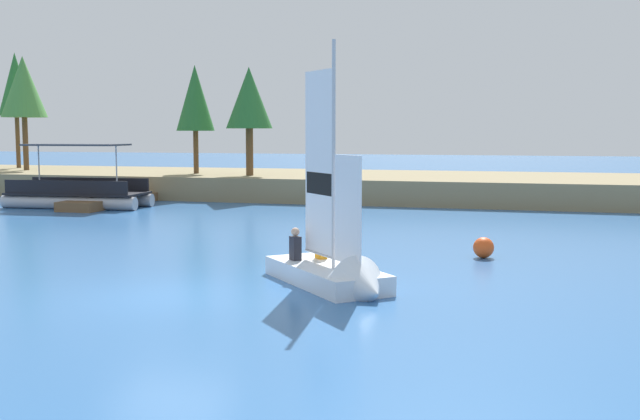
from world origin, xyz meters
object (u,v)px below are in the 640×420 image
object	(u,v)px
wooden_dock	(113,201)
pontoon_boat	(78,192)
shoreline_tree_left	(16,85)
shoreline_tree_centre	(195,98)
shoreline_tree_midleft	(23,87)
shoreline_tree_midright	(249,99)
channel_buoy	(484,248)
sailboat	(340,272)

from	to	relation	value
wooden_dock	pontoon_boat	size ratio (longest dim) A/B	1.02
shoreline_tree_left	shoreline_tree_centre	xyz separation A→B (m)	(13.40, -2.92, -1.11)
shoreline_tree_midleft	shoreline_tree_midright	world-z (taller)	shoreline_tree_midleft
shoreline_tree_midleft	shoreline_tree_centre	distance (m)	11.22
shoreline_tree_midleft	shoreline_tree_left	bearing A→B (deg)	134.54
shoreline_tree_left	pontoon_boat	size ratio (longest dim) A/B	1.08
shoreline_tree_left	shoreline_tree_centre	distance (m)	13.76
shoreline_tree_midleft	shoreline_tree_midright	bearing A→B (deg)	-6.50
channel_buoy	sailboat	bearing A→B (deg)	-118.20
sailboat	channel_buoy	bearing A→B (deg)	109.76
shoreline_tree_midright	shoreline_tree_centre	bearing A→B (deg)	163.78
pontoon_boat	channel_buoy	world-z (taller)	pontoon_boat
shoreline_tree_left	shoreline_tree_midleft	world-z (taller)	shoreline_tree_left
shoreline_tree_midright	wooden_dock	distance (m)	8.71
shoreline_tree_centre	sailboat	world-z (taller)	shoreline_tree_centre
shoreline_tree_left	shoreline_tree_midright	xyz separation A→B (m)	(16.87, -3.93, -1.21)
shoreline_tree_midright	wooden_dock	bearing A→B (deg)	-132.51
shoreline_tree_midleft	wooden_dock	bearing A→B (deg)	-35.43
shoreline_tree_midleft	channel_buoy	bearing A→B (deg)	-32.60
shoreline_tree_midright	sailboat	bearing A→B (deg)	-64.44
shoreline_tree_midleft	pontoon_boat	size ratio (longest dim) A/B	1.01
shoreline_tree_midright	sailboat	xyz separation A→B (m)	(10.08, -21.08, -4.73)
wooden_dock	channel_buoy	bearing A→B (deg)	-30.95
wooden_dock	shoreline_tree_midright	bearing A→B (deg)	47.49
shoreline_tree_centre	channel_buoy	world-z (taller)	shoreline_tree_centre
shoreline_tree_centre	shoreline_tree_left	bearing A→B (deg)	167.69
shoreline_tree_midleft	shoreline_tree_midright	xyz separation A→B (m)	(14.64, -1.67, -0.89)
pontoon_boat	shoreline_tree_centre	bearing A→B (deg)	68.14
channel_buoy	shoreline_tree_midleft	bearing A→B (deg)	147.40
shoreline_tree_left	channel_buoy	world-z (taller)	shoreline_tree_left
shoreline_tree_centre	sailboat	bearing A→B (deg)	-58.48
pontoon_boat	channel_buoy	bearing A→B (deg)	-30.61
shoreline_tree_centre	pontoon_boat	world-z (taller)	shoreline_tree_centre
shoreline_tree_midleft	shoreline_tree_centre	xyz separation A→B (m)	(11.17, -0.66, -0.80)
shoreline_tree_midleft	sailboat	distance (m)	34.07
shoreline_tree_midright	channel_buoy	size ratio (longest dim) A/B	9.72
shoreline_tree_midleft	sailboat	xyz separation A→B (m)	(24.72, -22.75, -5.62)
shoreline_tree_left	pontoon_boat	world-z (taller)	shoreline_tree_left
pontoon_boat	sailboat	bearing A→B (deg)	-46.33
wooden_dock	sailboat	distance (m)	21.73
shoreline_tree_midleft	shoreline_tree_midright	size ratio (longest dim) A/B	1.20
shoreline_tree_midleft	channel_buoy	world-z (taller)	shoreline_tree_midleft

